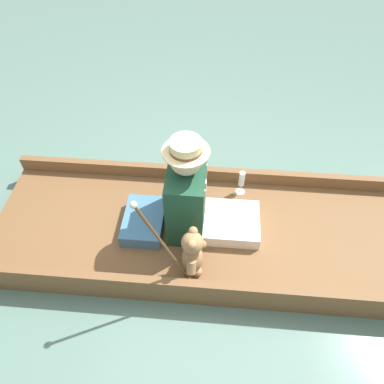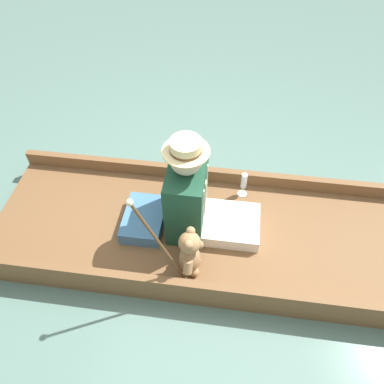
{
  "view_description": "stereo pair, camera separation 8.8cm",
  "coord_description": "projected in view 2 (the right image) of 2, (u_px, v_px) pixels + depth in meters",
  "views": [
    {
      "loc": [
        1.74,
        0.06,
        2.56
      ],
      "look_at": [
        -0.03,
        -0.09,
        0.54
      ],
      "focal_mm": 35.0,
      "sensor_mm": 36.0,
      "label": 1
    },
    {
      "loc": [
        1.73,
        0.15,
        2.56
      ],
      "look_at": [
        -0.03,
        -0.09,
        0.54
      ],
      "focal_mm": 35.0,
      "sensor_mm": 36.0,
      "label": 2
    }
  ],
  "objects": [
    {
      "name": "wine_glass",
      "position": [
        244.0,
        182.0,
        3.1
      ],
      "size": [
        0.08,
        0.08,
        0.24
      ],
      "color": "silver",
      "rests_on": "punt_boat"
    },
    {
      "name": "walking_cane",
      "position": [
        157.0,
        240.0,
        2.3
      ],
      "size": [
        0.04,
        0.35,
        0.86
      ],
      "color": "brown",
      "rests_on": "punt_boat"
    },
    {
      "name": "seated_person",
      "position": [
        195.0,
        198.0,
        2.74
      ],
      "size": [
        0.44,
        0.72,
        0.87
      ],
      "rotation": [
        0.0,
        0.0,
        0.04
      ],
      "color": "white",
      "rests_on": "punt_boat"
    },
    {
      "name": "teddy_bear",
      "position": [
        190.0,
        253.0,
        2.59
      ],
      "size": [
        0.29,
        0.17,
        0.42
      ],
      "color": "#9E754C",
      "rests_on": "punt_boat"
    },
    {
      "name": "seat_cushion",
      "position": [
        144.0,
        219.0,
        2.95
      ],
      "size": [
        0.44,
        0.31,
        0.12
      ],
      "color": "teal",
      "rests_on": "punt_boat"
    },
    {
      "name": "ground_plane",
      "position": [
        202.0,
        239.0,
        3.07
      ],
      "size": [
        16.0,
        16.0,
        0.0
      ],
      "primitive_type": "plane",
      "color": "slate"
    },
    {
      "name": "punt_boat",
      "position": [
        202.0,
        233.0,
        3.01
      ],
      "size": [
        1.15,
        3.32,
        0.27
      ],
      "color": "brown",
      "rests_on": "ground_plane"
    }
  ]
}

